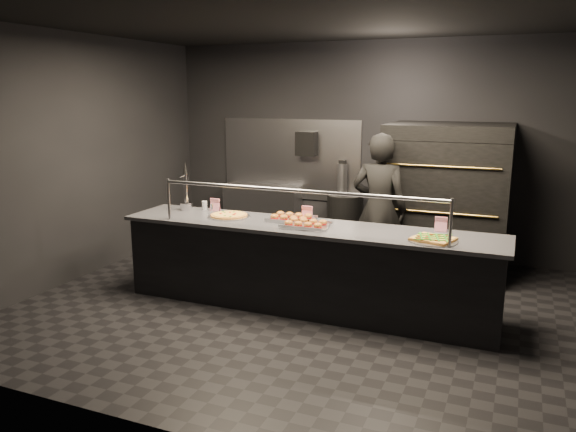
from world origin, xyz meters
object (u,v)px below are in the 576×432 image
(slider_tray_b, at_px, (306,224))
(worker, at_px, (379,209))
(prep_shelf, at_px, (263,214))
(slider_tray_a, at_px, (291,218))
(round_pizza, at_px, (229,215))
(trash_bin, at_px, (344,224))
(pizza_oven, at_px, (447,198))
(fire_extinguisher, at_px, (342,179))
(square_pizza, at_px, (433,239))
(service_counter, at_px, (306,267))
(beer_tap, at_px, (186,196))
(towel_dispenser, at_px, (307,144))

(slider_tray_b, relative_size, worker, 0.29)
(prep_shelf, xyz_separation_m, slider_tray_a, (1.37, -2.17, 0.50))
(round_pizza, bearing_deg, trash_bin, 71.96)
(pizza_oven, height_order, slider_tray_a, pizza_oven)
(fire_extinguisher, distance_m, round_pizza, 2.42)
(square_pizza, bearing_deg, worker, 122.36)
(service_counter, bearing_deg, beer_tap, 172.89)
(service_counter, height_order, slider_tray_b, service_counter)
(service_counter, bearing_deg, fire_extinguisher, 98.30)
(fire_extinguisher, bearing_deg, prep_shelf, -176.34)
(towel_dispenser, height_order, worker, worker)
(pizza_oven, relative_size, fire_extinguisher, 3.78)
(pizza_oven, xyz_separation_m, square_pizza, (0.13, -2.05, -0.03))
(fire_extinguisher, height_order, trash_bin, fire_extinguisher)
(prep_shelf, height_order, worker, worker)
(trash_bin, bearing_deg, round_pizza, -108.04)
(service_counter, distance_m, round_pizza, 1.06)
(beer_tap, bearing_deg, pizza_oven, 31.28)
(slider_tray_b, height_order, square_pizza, slider_tray_b)
(fire_extinguisher, bearing_deg, pizza_oven, -17.89)
(fire_extinguisher, xyz_separation_m, worker, (0.85, -1.24, -0.15))
(pizza_oven, distance_m, round_pizza, 2.83)
(slider_tray_b, xyz_separation_m, worker, (0.48, 1.23, -0.03))
(service_counter, distance_m, worker, 1.34)
(pizza_oven, height_order, beer_tap, pizza_oven)
(slider_tray_a, bearing_deg, prep_shelf, 122.27)
(prep_shelf, relative_size, beer_tap, 2.06)
(prep_shelf, xyz_separation_m, beer_tap, (-0.00, -2.12, 0.64))
(service_counter, height_order, square_pizza, service_counter)
(towel_dispenser, relative_size, trash_bin, 0.41)
(square_pizza, bearing_deg, pizza_oven, 93.73)
(service_counter, relative_size, worker, 2.24)
(towel_dispenser, xyz_separation_m, slider_tray_a, (0.67, -2.24, -0.60))
(towel_dispenser, relative_size, square_pizza, 0.77)
(service_counter, relative_size, beer_tap, 7.03)
(towel_dispenser, xyz_separation_m, slider_tray_b, (0.92, -2.45, -0.60))
(round_pizza, distance_m, slider_tray_b, 0.98)
(pizza_oven, bearing_deg, slider_tray_a, -129.26)
(prep_shelf, distance_m, square_pizza, 3.87)
(round_pizza, bearing_deg, slider_tray_b, -7.01)
(pizza_oven, relative_size, square_pizza, 4.21)
(prep_shelf, relative_size, slider_tray_a, 2.39)
(round_pizza, height_order, trash_bin, round_pizza)
(prep_shelf, height_order, trash_bin, prep_shelf)
(pizza_oven, bearing_deg, beer_tap, -148.72)
(round_pizza, height_order, worker, worker)
(towel_dispenser, relative_size, round_pizza, 0.74)
(pizza_oven, bearing_deg, slider_tray_b, -120.97)
(pizza_oven, height_order, trash_bin, pizza_oven)
(beer_tap, distance_m, slider_tray_a, 1.38)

